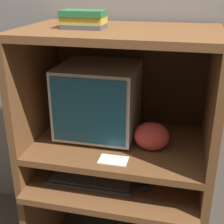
{
  "coord_description": "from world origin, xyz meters",
  "views": [
    {
      "loc": [
        0.32,
        -1.21,
        1.63
      ],
      "look_at": [
        -0.04,
        0.32,
        0.98
      ],
      "focal_mm": 50.0,
      "sensor_mm": 36.0,
      "label": 1
    }
  ],
  "objects_px": {
    "crt_monitor": "(99,99)",
    "mouse": "(144,187)",
    "snack_bag": "(152,136)",
    "book_stack": "(84,19)",
    "keyboard": "(90,181)"
  },
  "relations": [
    {
      "from": "crt_monitor",
      "to": "book_stack",
      "type": "bearing_deg",
      "value": -108.98
    },
    {
      "from": "crt_monitor",
      "to": "mouse",
      "type": "distance_m",
      "value": 0.55
    },
    {
      "from": "mouse",
      "to": "snack_bag",
      "type": "xyz_separation_m",
      "value": [
        0.02,
        0.1,
        0.26
      ]
    },
    {
      "from": "crt_monitor",
      "to": "book_stack",
      "type": "height_order",
      "value": "book_stack"
    },
    {
      "from": "keyboard",
      "to": "mouse",
      "type": "height_order",
      "value": "mouse"
    },
    {
      "from": "crt_monitor",
      "to": "snack_bag",
      "type": "height_order",
      "value": "crt_monitor"
    },
    {
      "from": "snack_bag",
      "to": "book_stack",
      "type": "height_order",
      "value": "book_stack"
    },
    {
      "from": "crt_monitor",
      "to": "keyboard",
      "type": "relative_size",
      "value": 0.89
    },
    {
      "from": "keyboard",
      "to": "snack_bag",
      "type": "distance_m",
      "value": 0.42
    },
    {
      "from": "snack_bag",
      "to": "keyboard",
      "type": "bearing_deg",
      "value": -161.47
    },
    {
      "from": "crt_monitor",
      "to": "keyboard",
      "type": "distance_m",
      "value": 0.46
    },
    {
      "from": "mouse",
      "to": "snack_bag",
      "type": "relative_size",
      "value": 0.4
    },
    {
      "from": "crt_monitor",
      "to": "keyboard",
      "type": "bearing_deg",
      "value": -87.55
    },
    {
      "from": "snack_bag",
      "to": "book_stack",
      "type": "xyz_separation_m",
      "value": [
        -0.36,
        0.02,
        0.58
      ]
    },
    {
      "from": "snack_bag",
      "to": "book_stack",
      "type": "distance_m",
      "value": 0.69
    }
  ]
}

